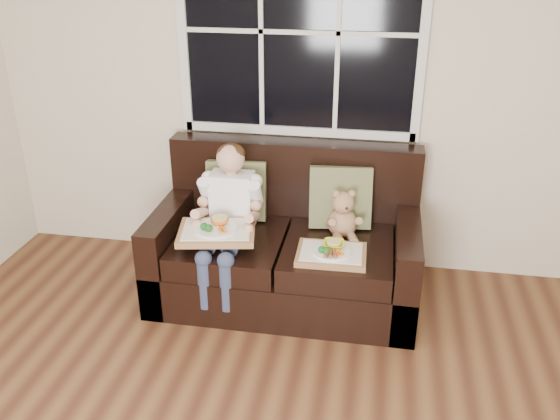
% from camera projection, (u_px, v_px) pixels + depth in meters
% --- Properties ---
extents(room_walls, '(4.52, 5.02, 2.71)m').
position_uv_depth(room_walls, '(206.00, 193.00, 1.58)').
color(room_walls, beige).
rests_on(room_walls, ground).
extents(window_back, '(1.62, 0.04, 1.37)m').
position_uv_depth(window_back, '(300.00, 32.00, 3.79)').
color(window_back, black).
rests_on(window_back, room_walls).
extents(loveseat, '(1.70, 0.92, 0.96)m').
position_uv_depth(loveseat, '(287.00, 250.00, 3.94)').
color(loveseat, black).
rests_on(loveseat, ground).
extents(pillow_left, '(0.42, 0.23, 0.41)m').
position_uv_depth(pillow_left, '(236.00, 190.00, 4.00)').
color(pillow_left, olive).
rests_on(pillow_left, loveseat).
extents(pillow_right, '(0.43, 0.23, 0.42)m').
position_uv_depth(pillow_right, '(340.00, 197.00, 3.88)').
color(pillow_right, olive).
rests_on(pillow_right, loveseat).
extents(child, '(0.40, 0.60, 0.90)m').
position_uv_depth(child, '(228.00, 207.00, 3.75)').
color(child, white).
rests_on(child, loveseat).
extents(teddy_bear, '(0.23, 0.27, 0.33)m').
position_uv_depth(teddy_bear, '(343.00, 217.00, 3.77)').
color(teddy_bear, tan).
rests_on(teddy_bear, loveseat).
extents(tray_left, '(0.52, 0.43, 0.11)m').
position_uv_depth(tray_left, '(217.00, 231.00, 3.61)').
color(tray_left, '#986A45').
rests_on(tray_left, child).
extents(tray_right, '(0.42, 0.33, 0.10)m').
position_uv_depth(tray_right, '(331.00, 253.00, 3.56)').
color(tray_right, '#986A45').
rests_on(tray_right, loveseat).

